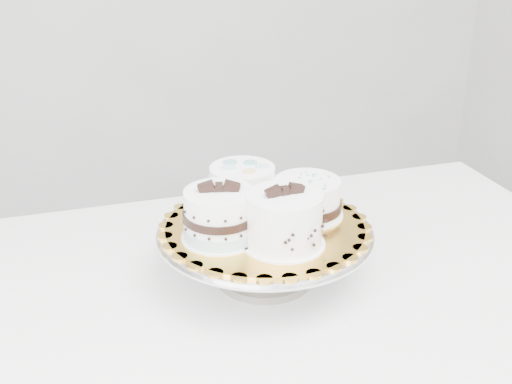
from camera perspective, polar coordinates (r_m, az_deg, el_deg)
name	(u,v)px	position (r m, az deg, el deg)	size (l,w,h in m)	color
table	(289,327)	(1.08, 2.98, -11.92)	(1.20, 0.88, 0.75)	white
cake_stand	(265,244)	(1.00, 0.79, -4.66)	(0.33, 0.33, 0.09)	gray
cake_board	(265,227)	(0.99, 0.80, -3.10)	(0.31, 0.31, 0.00)	#C6892A
cake_swirl	(284,221)	(0.92, 2.51, -2.58)	(0.12, 0.12, 0.10)	white
cake_banded	(220,217)	(0.94, -3.24, -2.20)	(0.13, 0.13, 0.09)	white
cake_dots	(242,189)	(1.02, -1.21, 0.31)	(0.13, 0.13, 0.08)	white
cake_ribbon	(308,199)	(1.01, 4.60, -0.59)	(0.13, 0.13, 0.06)	white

